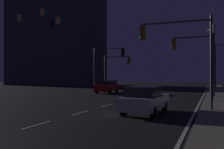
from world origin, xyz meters
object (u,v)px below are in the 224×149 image
(traffic_light_far_center, at_px, (179,44))
(building_distant, at_px, (57,30))
(traffic_light_far_left, at_px, (107,60))
(street_lamp_across_street, at_px, (217,62))
(car_oncoming, at_px, (107,86))
(street_lamp_far_end, at_px, (213,52))
(car, at_px, (145,99))
(traffic_light_overhead_east, at_px, (116,66))
(traffic_light_mid_right, at_px, (194,54))

(traffic_light_far_center, relative_size, building_distant, 0.22)
(traffic_light_far_left, bearing_deg, street_lamp_across_street, 48.73)
(car_oncoming, distance_m, street_lamp_far_end, 12.81)
(traffic_light_far_center, bearing_deg, car, -127.23)
(car, relative_size, street_lamp_far_end, 0.63)
(traffic_light_far_left, distance_m, street_lamp_across_street, 19.73)
(car_oncoming, xyz_separation_m, building_distant, (-21.33, 21.18, 11.81))
(car, relative_size, building_distant, 0.18)
(building_distant, bearing_deg, traffic_light_far_left, -44.48)
(street_lamp_across_street, bearing_deg, traffic_light_far_left, -131.27)
(traffic_light_far_left, bearing_deg, car_oncoming, -59.81)
(car, height_order, street_lamp_across_street, street_lamp_across_street)
(car_oncoming, relative_size, traffic_light_overhead_east, 0.91)
(street_lamp_across_street, bearing_deg, traffic_light_mid_right, -95.20)
(car_oncoming, distance_m, traffic_light_overhead_east, 4.31)
(street_lamp_far_end, bearing_deg, traffic_light_far_left, 169.56)
(car_oncoming, relative_size, street_lamp_across_street, 0.65)
(car, xyz_separation_m, traffic_light_far_center, (1.60, 2.11, 3.31))
(traffic_light_overhead_east, relative_size, traffic_light_far_center, 0.88)
(car, relative_size, car_oncoming, 0.99)
(traffic_light_mid_right, relative_size, traffic_light_far_center, 0.98)
(car, relative_size, traffic_light_far_center, 0.79)
(traffic_light_far_left, bearing_deg, street_lamp_far_end, -10.44)
(traffic_light_overhead_east, xyz_separation_m, traffic_light_far_left, (-0.21, -2.86, 0.58))
(traffic_light_far_left, height_order, street_lamp_across_street, street_lamp_across_street)
(building_distant, bearing_deg, traffic_light_overhead_east, -39.96)
(car, distance_m, street_lamp_far_end, 14.26)
(car, relative_size, traffic_light_far_left, 0.77)
(car, height_order, traffic_light_far_left, traffic_light_far_left)
(traffic_light_far_center, xyz_separation_m, traffic_light_far_left, (-10.48, 13.50, -0.07))
(street_lamp_far_end, bearing_deg, traffic_light_overhead_east, 157.17)
(car_oncoming, bearing_deg, traffic_light_far_left, 120.19)
(traffic_light_overhead_east, bearing_deg, street_lamp_far_end, -22.83)
(traffic_light_far_left, height_order, street_lamp_far_end, street_lamp_far_end)
(traffic_light_overhead_east, distance_m, traffic_light_far_left, 2.93)
(street_lamp_across_street, relative_size, building_distant, 0.28)
(traffic_light_far_center, height_order, traffic_light_far_left, traffic_light_far_center)
(car, bearing_deg, building_distant, 129.51)
(car_oncoming, height_order, traffic_light_overhead_east, traffic_light_overhead_east)
(car_oncoming, relative_size, traffic_light_far_left, 0.78)
(traffic_light_overhead_east, height_order, traffic_light_far_left, traffic_light_far_left)
(car_oncoming, relative_size, building_distant, 0.18)
(traffic_light_mid_right, height_order, traffic_light_far_left, traffic_light_far_left)
(street_lamp_far_end, bearing_deg, car, -105.05)
(car_oncoming, distance_m, traffic_light_mid_right, 13.05)
(car, distance_m, traffic_light_mid_right, 9.13)
(traffic_light_mid_right, bearing_deg, car_oncoming, 147.59)
(street_lamp_across_street, bearing_deg, traffic_light_far_center, -95.11)
(traffic_light_far_left, bearing_deg, traffic_light_overhead_east, 85.86)
(car, xyz_separation_m, traffic_light_overhead_east, (-8.67, 18.47, 2.66))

